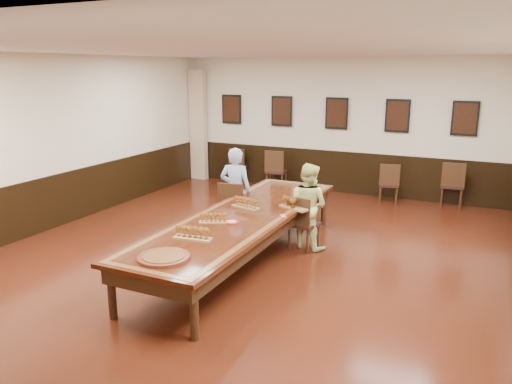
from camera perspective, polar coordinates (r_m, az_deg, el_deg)
The scene contains 23 objects.
floor at distance 7.93m, azimuth -1.56°, elevation -7.90°, with size 8.00×10.00×0.02m, color black.
ceiling at distance 7.35m, azimuth -1.73°, elevation 16.05°, with size 8.00×10.00×0.02m, color white.
wall_back at distance 12.11m, azimuth 9.24°, elevation 7.47°, with size 8.00×0.02×3.20m, color beige.
wall_left at distance 9.93m, azimuth -22.83°, elevation 5.14°, with size 0.02×10.00×3.20m, color beige.
chair_man at distance 9.02m, azimuth -2.52°, elevation -1.79°, with size 0.46×0.50×0.98m, color black, non-canonical shape.
chair_woman at distance 8.31m, azimuth 5.53°, elevation -3.47°, with size 0.43×0.47×0.92m, color black, non-canonical shape.
spare_chair_a at distance 13.05m, azimuth -1.88°, elevation 3.08°, with size 0.44×0.48×0.93m, color black, non-canonical shape.
spare_chair_b at distance 12.29m, azimuth 2.34°, elevation 2.55°, with size 0.47×0.51×1.00m, color black, non-canonical shape.
spare_chair_c at distance 11.47m, azimuth 14.95°, elevation 1.01°, with size 0.43×0.47×0.91m, color black, non-canonical shape.
spare_chair_d at distance 11.58m, azimuth 21.53°, elevation 0.84°, with size 0.47×0.51×1.00m, color black, non-canonical shape.
person_man at distance 9.04m, azimuth -2.34°, elevation 0.18°, with size 0.57×0.38×1.57m, color #5377D0.
person_woman at distance 8.32m, azimuth 5.93°, elevation -1.60°, with size 0.71×0.56×1.44m, color #EAF498.
pink_phone at distance 7.61m, azimuth 3.11°, elevation -2.75°, with size 0.08×0.15×0.01m, color #F55179.
curtain at distance 13.48m, azimuth -6.63°, elevation 7.58°, with size 0.45×0.18×2.90m, color #CAAB8B.
wainscoting at distance 7.75m, azimuth -1.59°, elevation -4.40°, with size 8.00×10.00×1.00m.
conference_table at distance 7.72m, azimuth -1.59°, elevation -3.62°, with size 1.40×5.00×0.76m.
posters at distance 12.01m, azimuth 9.20°, elevation 8.86°, with size 6.14×0.04×0.74m.
flight_a at distance 8.01m, azimuth -1.19°, elevation -1.28°, with size 0.50×0.26×0.18m.
flight_b at distance 8.01m, azimuth 4.06°, elevation -1.29°, with size 0.53×0.33×0.19m.
flight_c at distance 7.28m, azimuth -4.89°, elevation -3.01°, with size 0.43×0.29×0.16m.
flight_d at distance 6.62m, azimuth -7.29°, elevation -4.71°, with size 0.52×0.21×0.19m.
red_plate_grp at distance 7.28m, azimuth -2.76°, elevation -3.47°, with size 0.22×0.22×0.03m.
carved_platter at distance 6.04m, azimuth -10.51°, elevation -7.36°, with size 0.73×0.73×0.05m.
Camera 1 is at (3.33, -6.55, 2.96)m, focal length 35.00 mm.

